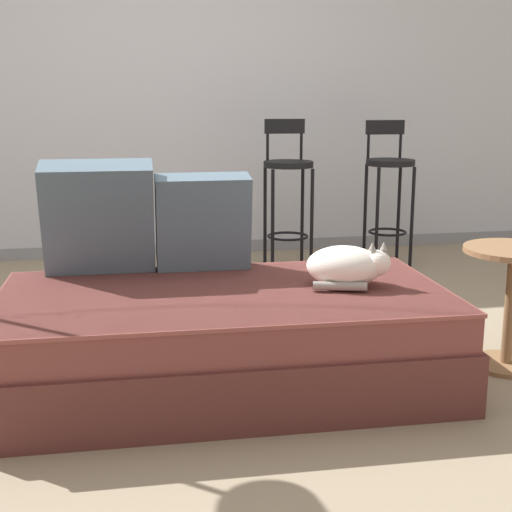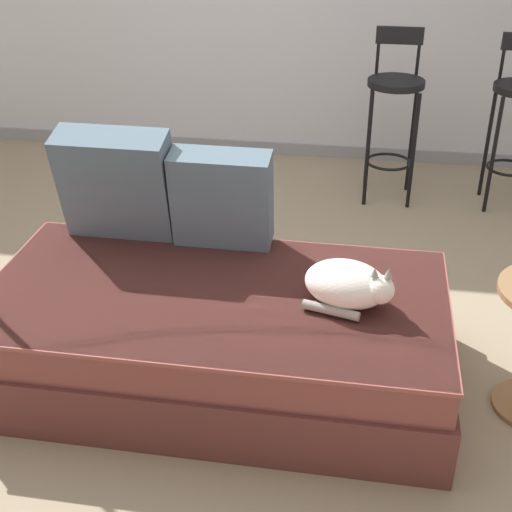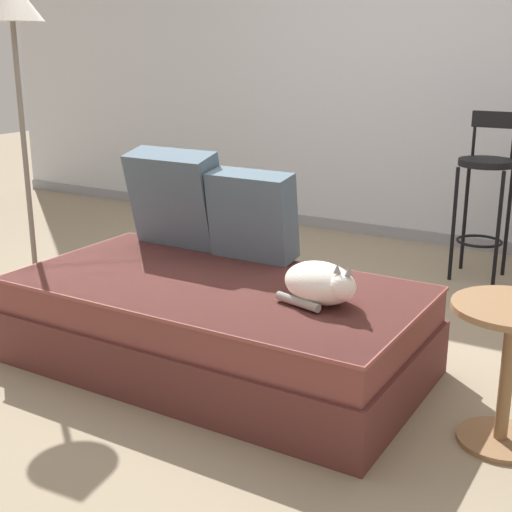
{
  "view_description": "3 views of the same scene",
  "coord_description": "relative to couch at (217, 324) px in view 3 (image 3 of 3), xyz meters",
  "views": [
    {
      "loc": [
        -0.37,
        -3.2,
        1.2
      ],
      "look_at": [
        0.15,
        -0.3,
        0.53
      ],
      "focal_mm": 50.0,
      "sensor_mm": 36.0,
      "label": 1
    },
    {
      "loc": [
        0.53,
        -2.73,
        1.91
      ],
      "look_at": [
        0.15,
        -0.3,
        0.53
      ],
      "focal_mm": 50.0,
      "sensor_mm": 36.0,
      "label": 2
    },
    {
      "loc": [
        1.69,
        -2.92,
        1.44
      ],
      "look_at": [
        0.15,
        -0.3,
        0.53
      ],
      "focal_mm": 50.0,
      "sensor_mm": 36.0,
      "label": 3
    }
  ],
  "objects": [
    {
      "name": "floor_lamp",
      "position": [
        -1.28,
        0.11,
        1.28
      ],
      "size": [
        0.32,
        0.32,
        1.77
      ],
      "color": "slate",
      "rests_on": "ground"
    },
    {
      "name": "wall_back_panel",
      "position": [
        0.0,
        2.65,
        1.09
      ],
      "size": [
        8.0,
        0.1,
        2.6
      ],
      "primitive_type": "cube",
      "color": "silver",
      "rests_on": "ground"
    },
    {
      "name": "ground_plane",
      "position": [
        0.0,
        0.4,
        -0.21
      ],
      "size": [
        16.0,
        16.0,
        0.0
      ],
      "primitive_type": "plane",
      "color": "gray",
      "rests_on": "ground"
    },
    {
      "name": "wall_baseboard_trim",
      "position": [
        0.0,
        2.6,
        -0.17
      ],
      "size": [
        8.0,
        0.02,
        0.09
      ],
      "primitive_type": "cube",
      "color": "gray",
      "rests_on": "ground"
    },
    {
      "name": "throw_pillow_corner",
      "position": [
        -0.51,
        0.4,
        0.46
      ],
      "size": [
        0.49,
        0.28,
        0.51
      ],
      "color": "#4C6070",
      "rests_on": "couch"
    },
    {
      "name": "cat",
      "position": [
        0.52,
        -0.01,
        0.29
      ],
      "size": [
        0.37,
        0.32,
        0.2
      ],
      "color": "white",
      "rests_on": "couch"
    },
    {
      "name": "couch",
      "position": [
        0.0,
        0.0,
        0.0
      ],
      "size": [
        1.87,
        1.0,
        0.41
      ],
      "color": "brown",
      "rests_on": "ground"
    },
    {
      "name": "side_table",
      "position": [
        1.28,
        -0.01,
        0.15
      ],
      "size": [
        0.44,
        0.44,
        0.55
      ],
      "color": "olive",
      "rests_on": "ground"
    },
    {
      "name": "bar_stool_near_window",
      "position": [
        0.71,
        1.96,
        0.4
      ],
      "size": [
        0.34,
        0.34,
        1.04
      ],
      "color": "black",
      "rests_on": "ground"
    },
    {
      "name": "throw_pillow_middle",
      "position": [
        -0.04,
        0.39,
        0.42
      ],
      "size": [
        0.43,
        0.22,
        0.44
      ],
      "color": "#4C6070",
      "rests_on": "couch"
    }
  ]
}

